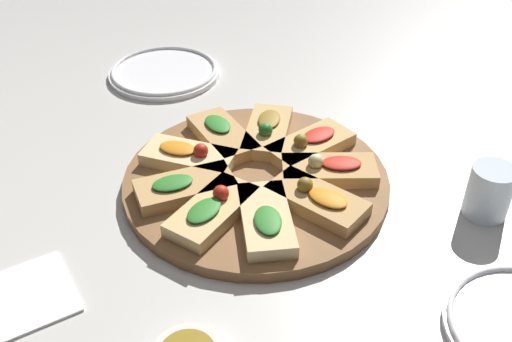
{
  "coord_description": "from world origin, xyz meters",
  "views": [
    {
      "loc": [
        0.58,
        -0.45,
        0.58
      ],
      "look_at": [
        0.0,
        0.0,
        0.03
      ],
      "focal_mm": 42.0,
      "sensor_mm": 36.0,
      "label": 1
    }
  ],
  "objects_px": {
    "plate_left": "(164,72)",
    "napkin_stack": "(29,292)",
    "water_glass": "(489,192)",
    "serving_board": "(256,181)"
  },
  "relations": [
    {
      "from": "plate_left",
      "to": "napkin_stack",
      "type": "distance_m",
      "value": 0.6
    },
    {
      "from": "plate_left",
      "to": "napkin_stack",
      "type": "height_order",
      "value": "plate_left"
    },
    {
      "from": "water_glass",
      "to": "napkin_stack",
      "type": "xyz_separation_m",
      "value": [
        -0.26,
        -0.59,
        -0.04
      ]
    },
    {
      "from": "water_glass",
      "to": "napkin_stack",
      "type": "bearing_deg",
      "value": -113.9
    },
    {
      "from": "serving_board",
      "to": "water_glass",
      "type": "bearing_deg",
      "value": 41.1
    },
    {
      "from": "serving_board",
      "to": "plate_left",
      "type": "height_order",
      "value": "serving_board"
    },
    {
      "from": "water_glass",
      "to": "serving_board",
      "type": "bearing_deg",
      "value": -138.9
    },
    {
      "from": "serving_board",
      "to": "water_glass",
      "type": "height_order",
      "value": "water_glass"
    },
    {
      "from": "plate_left",
      "to": "water_glass",
      "type": "xyz_separation_m",
      "value": [
        0.66,
        0.14,
        0.03
      ]
    },
    {
      "from": "napkin_stack",
      "to": "plate_left",
      "type": "bearing_deg",
      "value": 132.42
    }
  ]
}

